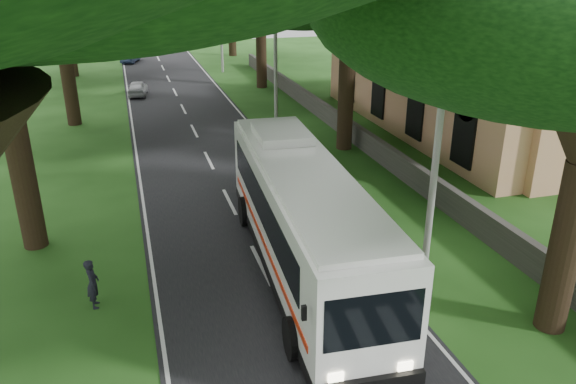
{
  "coord_description": "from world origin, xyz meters",
  "views": [
    {
      "loc": [
        -4.09,
        -9.33,
        10.26
      ],
      "look_at": [
        1.42,
        9.33,
        2.2
      ],
      "focal_mm": 35.0,
      "sensor_mm": 36.0,
      "label": 1
    }
  ],
  "objects_px": {
    "pole_mid": "(276,62)",
    "pole_far": "(221,28)",
    "pole_near": "(436,160)",
    "coach_bus": "(302,216)",
    "distant_car_b": "(131,56)",
    "pedestrian": "(93,284)",
    "distant_car_a": "(138,88)",
    "church": "(484,52)",
    "distant_car_c": "(167,41)"
  },
  "relations": [
    {
      "from": "distant_car_a",
      "to": "pedestrian",
      "type": "height_order",
      "value": "pedestrian"
    },
    {
      "from": "distant_car_a",
      "to": "distant_car_c",
      "type": "relative_size",
      "value": 0.72
    },
    {
      "from": "pole_mid",
      "to": "distant_car_a",
      "type": "xyz_separation_m",
      "value": [
        -8.5,
        11.66,
        -3.55
      ]
    },
    {
      "from": "church",
      "to": "distant_car_a",
      "type": "bearing_deg",
      "value": 142.33
    },
    {
      "from": "pole_near",
      "to": "distant_car_a",
      "type": "bearing_deg",
      "value": 105.03
    },
    {
      "from": "distant_car_c",
      "to": "pedestrian",
      "type": "distance_m",
      "value": 58.98
    },
    {
      "from": "pole_far",
      "to": "distant_car_a",
      "type": "bearing_deg",
      "value": -135.53
    },
    {
      "from": "coach_bus",
      "to": "pedestrian",
      "type": "height_order",
      "value": "coach_bus"
    },
    {
      "from": "pole_near",
      "to": "distant_car_b",
      "type": "relative_size",
      "value": 2.18
    },
    {
      "from": "pole_mid",
      "to": "pedestrian",
      "type": "height_order",
      "value": "pole_mid"
    },
    {
      "from": "pole_near",
      "to": "pole_mid",
      "type": "relative_size",
      "value": 1.0
    },
    {
      "from": "distant_car_b",
      "to": "distant_car_c",
      "type": "bearing_deg",
      "value": 84.48
    },
    {
      "from": "pole_mid",
      "to": "pole_far",
      "type": "distance_m",
      "value": 20.0
    },
    {
      "from": "coach_bus",
      "to": "distant_car_b",
      "type": "relative_size",
      "value": 3.7
    },
    {
      "from": "coach_bus",
      "to": "pole_mid",
      "type": "bearing_deg",
      "value": 80.93
    },
    {
      "from": "pole_near",
      "to": "coach_bus",
      "type": "relative_size",
      "value": 0.59
    },
    {
      "from": "pole_far",
      "to": "distant_car_c",
      "type": "distance_m",
      "value": 20.14
    },
    {
      "from": "coach_bus",
      "to": "distant_car_b",
      "type": "xyz_separation_m",
      "value": [
        -4.32,
        47.16,
        -1.49
      ]
    },
    {
      "from": "distant_car_a",
      "to": "distant_car_b",
      "type": "bearing_deg",
      "value": -82.2
    },
    {
      "from": "pole_mid",
      "to": "church",
      "type": "bearing_deg",
      "value": -19.81
    },
    {
      "from": "church",
      "to": "pole_mid",
      "type": "xyz_separation_m",
      "value": [
        -12.36,
        4.45,
        -0.73
      ]
    },
    {
      "from": "church",
      "to": "pole_near",
      "type": "bearing_deg",
      "value": -128.5
    },
    {
      "from": "pole_mid",
      "to": "coach_bus",
      "type": "bearing_deg",
      "value": -102.57
    },
    {
      "from": "pole_mid",
      "to": "coach_bus",
      "type": "height_order",
      "value": "pole_mid"
    },
    {
      "from": "church",
      "to": "distant_car_c",
      "type": "height_order",
      "value": "church"
    },
    {
      "from": "distant_car_b",
      "to": "pedestrian",
      "type": "distance_m",
      "value": 47.51
    },
    {
      "from": "pole_near",
      "to": "distant_car_c",
      "type": "distance_m",
      "value": 59.71
    },
    {
      "from": "coach_bus",
      "to": "distant_car_b",
      "type": "bearing_deg",
      "value": 98.74
    },
    {
      "from": "pole_near",
      "to": "pedestrian",
      "type": "distance_m",
      "value": 11.73
    },
    {
      "from": "pole_far",
      "to": "distant_car_c",
      "type": "relative_size",
      "value": 1.62
    },
    {
      "from": "distant_car_a",
      "to": "distant_car_b",
      "type": "distance_m",
      "value": 16.78
    },
    {
      "from": "pole_near",
      "to": "pole_far",
      "type": "height_order",
      "value": "same"
    },
    {
      "from": "pole_near",
      "to": "pole_far",
      "type": "bearing_deg",
      "value": 90.0
    },
    {
      "from": "distant_car_b",
      "to": "coach_bus",
      "type": "bearing_deg",
      "value": -66.7
    },
    {
      "from": "coach_bus",
      "to": "pedestrian",
      "type": "xyz_separation_m",
      "value": [
        -7.02,
        -0.27,
        -1.3
      ]
    },
    {
      "from": "distant_car_a",
      "to": "pedestrian",
      "type": "distance_m",
      "value": 30.77
    },
    {
      "from": "pole_far",
      "to": "coach_bus",
      "type": "relative_size",
      "value": 0.59
    },
    {
      "from": "church",
      "to": "pole_near",
      "type": "relative_size",
      "value": 3.0
    },
    {
      "from": "pole_far",
      "to": "pedestrian",
      "type": "distance_m",
      "value": 40.71
    },
    {
      "from": "distant_car_a",
      "to": "distant_car_c",
      "type": "distance_m",
      "value": 28.26
    },
    {
      "from": "distant_car_c",
      "to": "pedestrian",
      "type": "xyz_separation_m",
      "value": [
        -7.53,
        -58.5,
        0.09
      ]
    },
    {
      "from": "church",
      "to": "pole_far",
      "type": "height_order",
      "value": "church"
    },
    {
      "from": "pole_mid",
      "to": "distant_car_c",
      "type": "xyz_separation_m",
      "value": [
        -3.67,
        39.5,
        -3.43
      ]
    },
    {
      "from": "pole_near",
      "to": "distant_car_a",
      "type": "height_order",
      "value": "pole_near"
    },
    {
      "from": "pole_near",
      "to": "distant_car_c",
      "type": "bearing_deg",
      "value": 93.53
    },
    {
      "from": "pole_mid",
      "to": "distant_car_b",
      "type": "bearing_deg",
      "value": 106.64
    },
    {
      "from": "church",
      "to": "pole_near",
      "type": "distance_m",
      "value": 19.88
    },
    {
      "from": "church",
      "to": "distant_car_b",
      "type": "height_order",
      "value": "church"
    },
    {
      "from": "church",
      "to": "coach_bus",
      "type": "distance_m",
      "value": 22.02
    },
    {
      "from": "pole_far",
      "to": "distant_car_a",
      "type": "distance_m",
      "value": 12.43
    }
  ]
}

